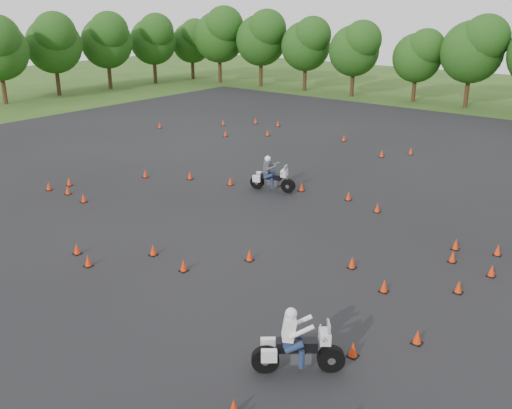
% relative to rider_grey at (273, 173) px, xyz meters
% --- Properties ---
extents(ground, '(140.00, 140.00, 0.00)m').
position_rel_rider_grey_xyz_m(ground, '(2.74, -8.92, -0.98)').
color(ground, '#2D5119').
rests_on(ground, ground).
extents(asphalt_pad, '(62.00, 62.00, 0.00)m').
position_rel_rider_grey_xyz_m(asphalt_pad, '(2.74, -2.92, -0.98)').
color(asphalt_pad, black).
rests_on(asphalt_pad, ground).
extents(treeline, '(87.07, 32.38, 11.06)m').
position_rel_rider_grey_xyz_m(treeline, '(4.50, 26.18, 3.62)').
color(treeline, '#1E4614').
rests_on(treeline, ground).
extents(traffic_cones, '(35.97, 32.86, 0.45)m').
position_rel_rider_grey_xyz_m(traffic_cones, '(2.78, -3.03, -0.75)').
color(traffic_cones, red).
rests_on(traffic_cones, asphalt_pad).
extents(rider_grey, '(2.65, 1.42, 1.96)m').
position_rel_rider_grey_xyz_m(rider_grey, '(0.00, 0.00, 0.00)').
color(rider_grey, '#414549').
rests_on(rider_grey, ground).
extents(rider_white, '(2.50, 2.24, 1.99)m').
position_rel_rider_grey_xyz_m(rider_white, '(10.03, -12.30, 0.02)').
color(rider_white, white).
rests_on(rider_white, ground).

